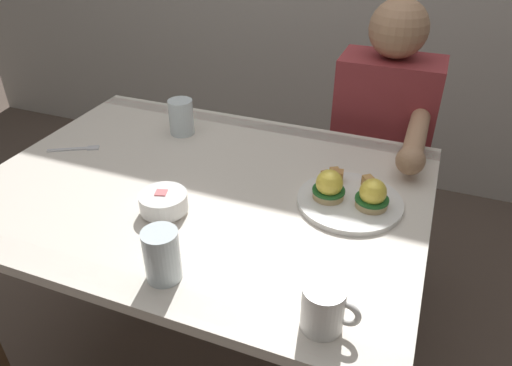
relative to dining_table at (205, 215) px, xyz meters
name	(u,v)px	position (x,y,z in m)	size (l,w,h in m)	color
ground_plane	(215,358)	(0.00, 0.00, -0.63)	(6.00, 6.00, 0.00)	brown
dining_table	(205,215)	(0.00, 0.00, 0.00)	(1.20, 0.90, 0.74)	silver
eggs_benedict_plate	(349,196)	(0.39, 0.05, 0.13)	(0.27, 0.27, 0.09)	white
fruit_bowl	(164,203)	(-0.03, -0.15, 0.14)	(0.12, 0.12, 0.06)	white
coffee_mug	(324,307)	(0.43, -0.36, 0.16)	(0.11, 0.08, 0.09)	white
fork	(77,149)	(-0.45, 0.04, 0.11)	(0.14, 0.09, 0.00)	silver
water_glass_near	(162,258)	(0.09, -0.35, 0.16)	(0.08, 0.08, 0.12)	silver
water_glass_far	(181,118)	(-0.20, 0.26, 0.16)	(0.08, 0.08, 0.11)	silver
diner_person	(381,143)	(0.40, 0.60, 0.02)	(0.34, 0.54, 1.14)	#33333D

